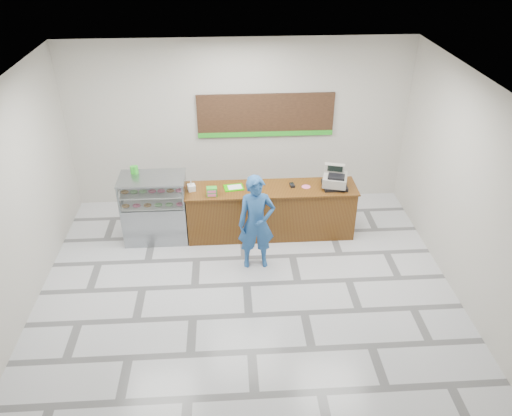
{
  "coord_description": "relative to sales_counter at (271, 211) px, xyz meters",
  "views": [
    {
      "loc": [
        -0.26,
        -6.68,
        5.6
      ],
      "look_at": [
        0.22,
        0.9,
        0.99
      ],
      "focal_mm": 35.0,
      "sensor_mm": 36.0,
      "label": 1
    }
  ],
  "objects": [
    {
      "name": "back_wall",
      "position": [
        -0.55,
        1.45,
        1.23
      ],
      "size": [
        7.0,
        0.0,
        7.0
      ],
      "primitive_type": "plane",
      "rotation": [
        1.57,
        0.0,
        0.0
      ],
      "color": "beige",
      "rests_on": "floor"
    },
    {
      "name": "napkin_box",
      "position": [
        -1.5,
        0.0,
        0.57
      ],
      "size": [
        0.17,
        0.17,
        0.12
      ],
      "primitive_type": "cube",
      "rotation": [
        0.0,
        0.0,
        0.25
      ],
      "color": "white",
      "rests_on": "sales_counter"
    },
    {
      "name": "donut_decal",
      "position": [
        0.67,
        0.0,
        0.52
      ],
      "size": [
        0.17,
        0.17,
        0.0
      ],
      "primitive_type": "cylinder",
      "color": "pink",
      "rests_on": "sales_counter"
    },
    {
      "name": "menu_board",
      "position": [
        -0.0,
        1.41,
        1.42
      ],
      "size": [
        2.8,
        0.06,
        0.9
      ],
      "color": "black",
      "rests_on": "back_wall"
    },
    {
      "name": "green_cup_right",
      "position": [
        -2.52,
        0.18,
        0.89
      ],
      "size": [
        0.1,
        0.1,
        0.15
      ],
      "primitive_type": "cylinder",
      "color": "green",
      "rests_on": "display_case"
    },
    {
      "name": "sales_counter",
      "position": [
        0.0,
        0.0,
        0.0
      ],
      "size": [
        3.26,
        0.76,
        1.03
      ],
      "color": "brown",
      "rests_on": "floor"
    },
    {
      "name": "card_terminal",
      "position": [
        0.4,
        0.05,
        0.53
      ],
      "size": [
        0.09,
        0.17,
        0.04
      ],
      "primitive_type": "cube",
      "rotation": [
        0.0,
        0.0,
        0.08
      ],
      "color": "black",
      "rests_on": "sales_counter"
    },
    {
      "name": "cash_register",
      "position": [
        1.2,
        -0.02,
        0.67
      ],
      "size": [
        0.55,
        0.56,
        0.42
      ],
      "rotation": [
        0.0,
        0.0,
        -0.28
      ],
      "color": "black",
      "rests_on": "sales_counter"
    },
    {
      "name": "customer",
      "position": [
        -0.34,
        -0.98,
        0.37
      ],
      "size": [
        0.67,
        0.45,
        1.78
      ],
      "primitive_type": "imported",
      "rotation": [
        0.0,
        0.0,
        0.04
      ],
      "color": "#245494",
      "rests_on": "floor"
    },
    {
      "name": "display_case",
      "position": [
        -2.22,
        -0.0,
        0.16
      ],
      "size": [
        1.22,
        0.72,
        1.33
      ],
      "color": "gray",
      "rests_on": "floor"
    },
    {
      "name": "serving_tray",
      "position": [
        -0.71,
        0.05,
        0.52
      ],
      "size": [
        0.4,
        0.31,
        0.02
      ],
      "rotation": [
        0.0,
        0.0,
        0.15
      ],
      "color": "#25C200",
      "rests_on": "sales_counter"
    },
    {
      "name": "straw_cup",
      "position": [
        -1.5,
        0.01,
        0.57
      ],
      "size": [
        0.08,
        0.08,
        0.12
      ],
      "primitive_type": "cylinder",
      "color": "silver",
      "rests_on": "sales_counter"
    },
    {
      "name": "promo_box",
      "position": [
        -1.12,
        -0.22,
        0.6
      ],
      "size": [
        0.19,
        0.13,
        0.17
      ],
      "primitive_type": "cube",
      "rotation": [
        0.0,
        0.0,
        0.03
      ],
      "color": "green",
      "rests_on": "sales_counter"
    },
    {
      "name": "ceiling",
      "position": [
        -0.55,
        -1.55,
        2.98
      ],
      "size": [
        7.0,
        7.0,
        0.0
      ],
      "primitive_type": "plane",
      "rotation": [
        3.14,
        0.0,
        0.0
      ],
      "color": "silver",
      "rests_on": "back_wall"
    },
    {
      "name": "floor",
      "position": [
        -0.55,
        -1.55,
        -0.52
      ],
      "size": [
        7.0,
        7.0,
        0.0
      ],
      "primitive_type": "plane",
      "color": "silver",
      "rests_on": "ground"
    },
    {
      "name": "green_cup_left",
      "position": [
        -2.57,
        0.18,
        0.89
      ],
      "size": [
        0.09,
        0.09,
        0.14
      ],
      "primitive_type": "cylinder",
      "color": "green",
      "rests_on": "display_case"
    }
  ]
}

